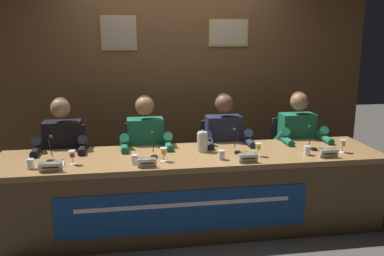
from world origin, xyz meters
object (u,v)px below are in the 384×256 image
at_px(water_cup_center_right, 221,156).
at_px(microphone_center_right, 237,145).
at_px(nameplate_far_left, 51,167).
at_px(conference_table, 194,181).
at_px(chair_center_left, 146,167).
at_px(panelist_center_right, 225,144).
at_px(juice_glass_far_left, 72,155).
at_px(nameplate_far_right, 329,153).
at_px(panelist_center_left, 146,147).
at_px(nameplate_center_left, 147,163).
at_px(chair_far_right, 291,160).
at_px(juice_glass_far_right, 343,144).
at_px(juice_glass_center_left, 164,152).
at_px(juice_glass_center_right, 258,147).
at_px(nameplate_center_right, 248,158).
at_px(water_cup_far_right, 307,151).
at_px(water_pitcher_central, 202,142).
at_px(microphone_far_right, 313,142).
at_px(chair_center_right, 220,163).
at_px(chair_far_left, 67,171).
at_px(panelist_far_left, 62,150).
at_px(water_cup_far_left, 31,164).
at_px(microphone_far_left, 50,153).
at_px(document_stack_far_left, 51,165).
at_px(microphone_center_left, 154,149).

bearing_deg(water_cup_center_right, microphone_center_right, 46.86).
bearing_deg(nameplate_far_left, conference_table, 9.14).
relative_size(chair_center_left, panelist_center_right, 0.73).
bearing_deg(nameplate_far_left, juice_glass_far_left, 46.63).
bearing_deg(nameplate_far_right, juice_glass_far_left, 176.27).
bearing_deg(panelist_center_left, nameplate_center_left, -92.24).
bearing_deg(chair_far_right, panelist_center_left, -173.03).
bearing_deg(juice_glass_far_right, panelist_center_right, 150.88).
height_order(juice_glass_center_left, microphone_center_right, microphone_center_right).
relative_size(nameplate_far_left, juice_glass_center_right, 1.53).
bearing_deg(chair_center_left, juice_glass_center_left, -80.62).
relative_size(nameplate_center_right, water_cup_far_right, 1.97).
relative_size(panelist_center_left, water_pitcher_central, 5.78).
height_order(nameplate_center_left, microphone_far_right, microphone_far_right).
height_order(conference_table, juice_glass_center_left, juice_glass_center_left).
bearing_deg(nameplate_far_left, panelist_center_right, 23.30).
distance_m(microphone_center_right, juice_glass_far_right, 1.00).
relative_size(chair_center_right, nameplate_center_right, 5.31).
height_order(chair_far_left, water_pitcher_central, water_pitcher_central).
xyz_separation_m(conference_table, water_pitcher_central, (0.11, 0.19, 0.32)).
relative_size(juice_glass_far_left, water_cup_center_right, 1.46).
xyz_separation_m(nameplate_far_left, chair_far_right, (2.43, 0.90, -0.34)).
bearing_deg(water_cup_far_right, panelist_center_right, 137.55).
xyz_separation_m(chair_center_left, microphone_far_right, (1.58, -0.60, 0.37)).
relative_size(nameplate_center_left, water_cup_center_right, 1.87).
bearing_deg(water_pitcher_central, panelist_far_left, 166.60).
bearing_deg(juice_glass_far_right, nameplate_center_left, -175.37).
xyz_separation_m(panelist_far_left, nameplate_center_left, (0.78, -0.71, 0.06)).
bearing_deg(chair_far_right, panelist_center_right, -166.26).
distance_m(water_cup_far_left, water_cup_far_right, 2.43).
distance_m(microphone_far_left, microphone_center_right, 1.68).
relative_size(juice_glass_far_left, nameplate_center_left, 0.78).
height_order(juice_glass_far_left, nameplate_center_right, juice_glass_far_left).
distance_m(juice_glass_center_left, juice_glass_far_right, 1.69).
height_order(nameplate_far_left, nameplate_far_right, same).
relative_size(juice_glass_center_right, microphone_far_right, 0.57).
xyz_separation_m(chair_far_left, chair_center_right, (1.62, 0.00, 0.00)).
xyz_separation_m(water_cup_far_left, chair_far_right, (2.61, 0.80, -0.33)).
xyz_separation_m(juice_glass_far_left, microphone_far_right, (2.24, 0.13, -0.01)).
xyz_separation_m(water_cup_far_right, document_stack_far_left, (-2.28, 0.05, -0.03)).
bearing_deg(juice_glass_center_right, chair_far_right, 49.66).
bearing_deg(water_pitcher_central, juice_glass_center_left, -147.32).
relative_size(juice_glass_center_left, microphone_center_left, 0.57).
relative_size(microphone_far_left, juice_glass_center_left, 1.74).
bearing_deg(nameplate_center_left, water_cup_far_right, 4.77).
bearing_deg(microphone_center_right, microphone_center_left, -178.54).
height_order(microphone_center_left, microphone_center_right, same).
bearing_deg(microphone_far_right, microphone_center_right, 179.28).
relative_size(conference_table, water_cup_far_right, 41.75).
relative_size(juice_glass_center_right, microphone_center_right, 0.57).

